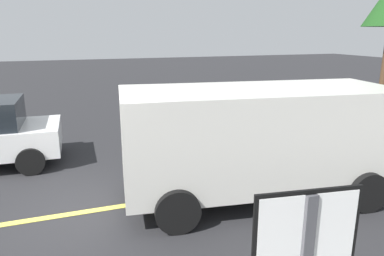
{
  "coord_description": "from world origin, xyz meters",
  "views": [
    {
      "loc": [
        -0.06,
        -6.3,
        3.21
      ],
      "look_at": [
        2.57,
        1.1,
        1.11
      ],
      "focal_mm": 33.5,
      "sensor_mm": 36.0,
      "label": 1
    }
  ],
  "objects": [
    {
      "name": "ground_plane",
      "position": [
        0.0,
        0.0,
        0.0
      ],
      "size": [
        80.0,
        80.0,
        0.0
      ],
      "primitive_type": "plane",
      "color": "#262628"
    },
    {
      "name": "lane_marking_centre",
      "position": [
        3.0,
        0.0,
        0.01
      ],
      "size": [
        28.0,
        0.16,
        0.01
      ],
      "primitive_type": "cube",
      "color": "#E0D14C"
    },
    {
      "name": "white_van",
      "position": [
        3.36,
        -0.44,
        1.27
      ],
      "size": [
        5.42,
        2.81,
        2.2
      ],
      "color": "silver",
      "rests_on": "ground_plane"
    }
  ]
}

